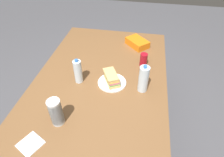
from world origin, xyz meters
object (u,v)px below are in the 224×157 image
at_px(soda_can_red, 144,60).
at_px(water_bottle_tall, 144,79).
at_px(paper_plate, 112,83).
at_px(sandwich, 112,78).
at_px(water_bottle_spare, 78,71).
at_px(dining_table, 100,87).
at_px(chip_bag, 137,43).
at_px(plastic_cup_stack, 56,112).

xyz_separation_m(soda_can_red, water_bottle_tall, (-0.32, -0.01, 0.05)).
bearing_deg(paper_plate, sandwich, 53.92).
bearing_deg(water_bottle_spare, dining_table, -77.83).
xyz_separation_m(sandwich, water_bottle_tall, (-0.03, -0.25, 0.06)).
distance_m(paper_plate, sandwich, 0.05).
distance_m(chip_bag, water_bottle_spare, 0.78).
distance_m(sandwich, water_bottle_spare, 0.27).
bearing_deg(soda_can_red, paper_plate, 140.82).
distance_m(dining_table, soda_can_red, 0.46).
height_order(chip_bag, water_bottle_tall, water_bottle_tall).
bearing_deg(paper_plate, plastic_cup_stack, 147.26).
relative_size(soda_can_red, chip_bag, 0.53).
xyz_separation_m(soda_can_red, chip_bag, (0.33, 0.08, -0.03)).
bearing_deg(plastic_cup_stack, water_bottle_spare, -1.57).
bearing_deg(paper_plate, chip_bag, -14.08).
bearing_deg(soda_can_red, water_bottle_tall, -177.92).
bearing_deg(sandwich, water_bottle_spare, 95.21).
relative_size(sandwich, soda_can_red, 1.64).
relative_size(dining_table, paper_plate, 7.71).
height_order(dining_table, sandwich, sandwich).
xyz_separation_m(paper_plate, water_bottle_spare, (-0.02, 0.27, 0.10)).
bearing_deg(water_bottle_spare, soda_can_red, -58.48).
distance_m(dining_table, water_bottle_tall, 0.40).
relative_size(water_bottle_tall, plastic_cup_stack, 1.16).
distance_m(plastic_cup_stack, water_bottle_spare, 0.42).
distance_m(chip_bag, water_bottle_tall, 0.67).
relative_size(dining_table, water_bottle_spare, 8.24).
bearing_deg(chip_bag, soda_can_red, -30.50).
bearing_deg(plastic_cup_stack, paper_plate, -32.74).
bearing_deg(chip_bag, water_bottle_spare, -77.62).
bearing_deg(dining_table, paper_plate, -97.59).
xyz_separation_m(dining_table, paper_plate, (-0.01, -0.11, 0.08)).
xyz_separation_m(chip_bag, plastic_cup_stack, (-1.06, 0.44, 0.07)).
xyz_separation_m(dining_table, chip_bag, (0.61, -0.26, 0.11)).
distance_m(chip_bag, plastic_cup_stack, 1.15).
relative_size(chip_bag, plastic_cup_stack, 1.13).
xyz_separation_m(chip_bag, water_bottle_tall, (-0.66, -0.09, 0.08)).
relative_size(sandwich, water_bottle_spare, 0.92).
bearing_deg(sandwich, chip_bag, -14.43).
distance_m(soda_can_red, chip_bag, 0.34).
bearing_deg(water_bottle_tall, soda_can_red, 2.08).
bearing_deg(dining_table, water_bottle_spare, 102.17).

